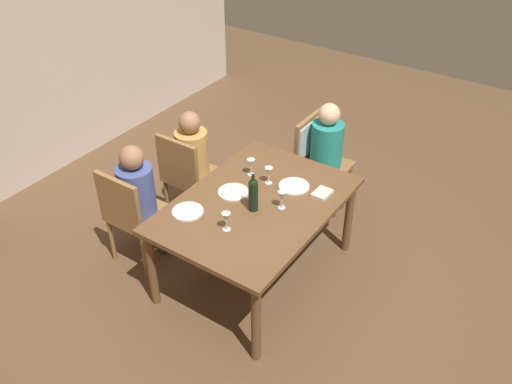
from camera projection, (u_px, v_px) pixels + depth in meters
name	position (u px, v px, depth m)	size (l,w,h in m)	color
ground_plane	(256.00, 273.00, 4.63)	(10.00, 10.00, 0.00)	brown
rear_room_partition	(13.00, 53.00, 5.10)	(6.40, 0.12, 2.70)	beige
dining_table	(256.00, 211.00, 4.24)	(1.56, 1.10, 0.75)	brown
chair_right_end	(314.00, 151.00, 5.13)	(0.44, 0.46, 0.92)	olive
chair_far_left	(132.00, 212.00, 4.45)	(0.44, 0.44, 0.92)	olive
chair_far_right	(187.00, 173.00, 4.92)	(0.44, 0.44, 0.92)	olive
person_woman_host	(329.00, 151.00, 5.03)	(0.30, 0.34, 1.11)	#33333D
person_man_bearded	(140.00, 194.00, 4.46)	(0.34, 0.30, 1.11)	#33333D
person_man_guest	(194.00, 157.00, 4.94)	(0.34, 0.29, 1.11)	#33333D
wine_bottle_tall_green	(253.00, 194.00, 4.04)	(0.07, 0.07, 0.32)	black
wine_glass_near_left	(226.00, 218.00, 3.87)	(0.07, 0.07, 0.15)	silver
wine_glass_centre	(282.00, 196.00, 4.08)	(0.07, 0.07, 0.15)	silver
wine_glass_near_right	(251.00, 164.00, 4.45)	(0.07, 0.07, 0.15)	silver
wine_glass_far	(269.00, 172.00, 4.35)	(0.07, 0.07, 0.15)	silver
dinner_plate_host	(294.00, 186.00, 4.36)	(0.25, 0.25, 0.01)	white
dinner_plate_guest_left	(188.00, 211.00, 4.09)	(0.24, 0.24, 0.01)	white
dinner_plate_guest_right	(233.00, 192.00, 4.30)	(0.24, 0.24, 0.01)	silver
folded_napkin	(322.00, 193.00, 4.27)	(0.16, 0.12, 0.03)	beige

